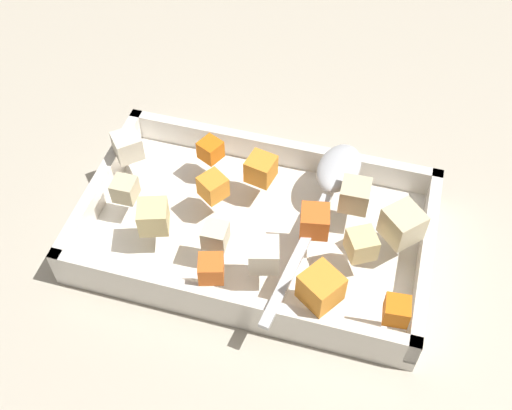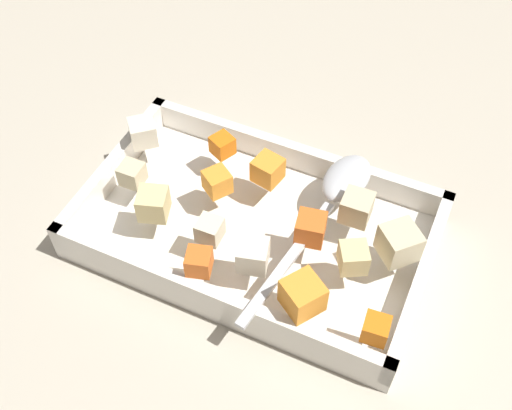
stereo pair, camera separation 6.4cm
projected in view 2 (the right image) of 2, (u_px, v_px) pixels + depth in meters
ground_plane at (254, 229)px, 0.69m from camera, size 4.00×4.00×0.00m
baking_dish at (256, 230)px, 0.67m from camera, size 0.36×0.22×0.05m
carrot_chunk_rim_edge at (303, 295)px, 0.56m from camera, size 0.05×0.05×0.03m
carrot_chunk_near_spoon at (222, 145)px, 0.69m from camera, size 0.03×0.03×0.02m
carrot_chunk_near_left at (218, 180)px, 0.66m from camera, size 0.03×0.03×0.02m
carrot_chunk_front_center at (311, 228)px, 0.61m from camera, size 0.03×0.03×0.03m
carrot_chunk_mid_left at (376, 329)px, 0.55m from camera, size 0.02×0.02×0.02m
carrot_chunk_corner_ne at (199, 262)px, 0.59m from camera, size 0.03×0.03×0.02m
carrot_chunk_corner_sw at (271, 171)px, 0.66m from camera, size 0.03×0.03×0.03m
potato_chunk_back_center at (400, 240)px, 0.60m from camera, size 0.05×0.05×0.03m
potato_chunk_heap_side at (353, 258)px, 0.59m from camera, size 0.04×0.04×0.03m
potato_chunk_heap_top at (357, 207)px, 0.63m from camera, size 0.03×0.03×0.03m
potato_chunk_corner_nw at (153, 204)px, 0.63m from camera, size 0.04×0.04×0.03m
potato_chunk_center at (132, 174)px, 0.66m from camera, size 0.02×0.02×0.02m
potato_chunk_far_left at (210, 230)px, 0.62m from camera, size 0.02×0.02×0.02m
parsnip_chunk_under_handle at (253, 255)px, 0.59m from camera, size 0.04×0.04×0.03m
parsnip_chunk_near_right at (143, 132)px, 0.70m from camera, size 0.04×0.04×0.03m
serving_spoon at (340, 187)px, 0.65m from camera, size 0.06×0.24×0.02m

